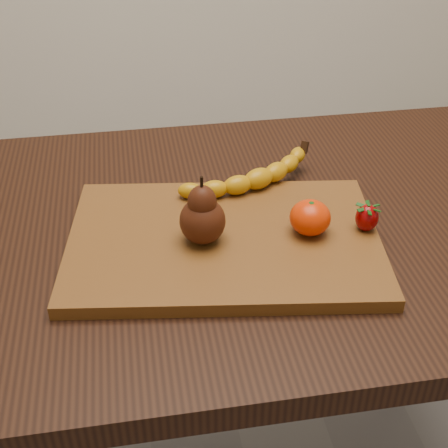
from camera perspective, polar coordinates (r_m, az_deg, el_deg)
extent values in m
cube|color=black|center=(0.99, 3.84, -0.44)|extent=(1.00, 0.70, 0.04)
cylinder|color=black|center=(1.46, -17.15, -7.63)|extent=(0.05, 0.05, 0.72)
cylinder|color=black|center=(1.58, 16.97, -3.96)|extent=(0.05, 0.05, 0.72)
cube|color=brown|center=(0.91, 0.00, -1.55)|extent=(0.49, 0.36, 0.02)
ellipsoid|color=red|center=(0.91, 7.88, 0.59)|extent=(0.08, 0.08, 0.05)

